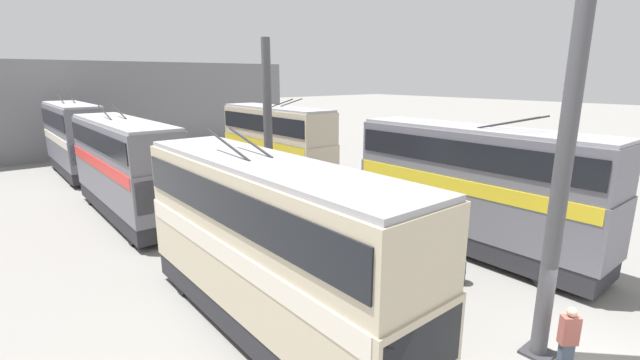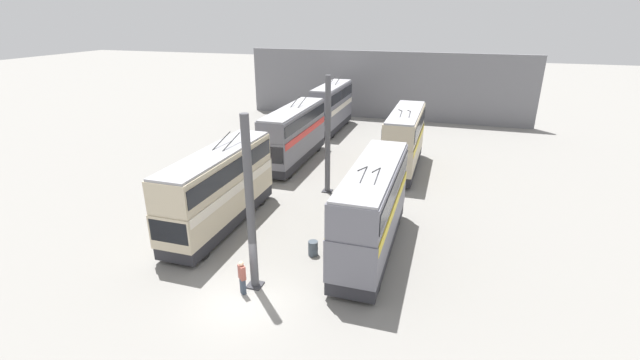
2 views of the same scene
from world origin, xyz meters
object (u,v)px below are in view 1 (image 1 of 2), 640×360
Objects in this scene: person_aisle_foreground at (568,339)px; person_by_left_row at (434,236)px; oil_drum at (457,271)px; bus_right_near at (267,239)px; bus_right_mid at (125,163)px; bus_right_far at (74,135)px; bus_left_near at (474,182)px; bus_left_far at (276,141)px.

person_aisle_foreground is 1.00× the size of person_by_left_row.
person_aisle_foreground is at bearing 153.97° from oil_drum.
person_aisle_foreground is (-6.12, -4.60, -1.87)m from bus_right_near.
bus_right_near is at bearing 75.77° from oil_drum.
bus_right_near is 13.25m from bus_right_mid.
bus_right_far reaches higher than oil_drum.
bus_right_far is 5.25× the size of person_aisle_foreground.
bus_left_near is at bearing -159.46° from bus_right_far.
bus_right_mid reaches higher than person_aisle_foreground.
person_aisle_foreground is (-20.27, 5.16, -1.99)m from bus_left_far.
person_aisle_foreground is at bearing -101.09° from person_by_left_row.
oil_drum is at bearing -104.23° from bus_right_near.
bus_left_near is 4.17m from oil_drum.
person_by_left_row is (-25.69, -7.79, -2.00)m from bus_right_far.
bus_right_mid reaches higher than person_by_left_row.
bus_left_near is at bearing 5.75° from person_by_left_row.
bus_left_far reaches higher than bus_right_mid.
bus_left_far is 21.01m from person_aisle_foreground.
oil_drum is at bearing 115.39° from bus_left_near.
bus_left_near is 0.97× the size of bus_right_mid.
bus_left_far is at bearing -84.78° from bus_right_mid.
bus_right_mid is at bearing 95.22° from bus_left_far.
bus_right_mid is at bearing 0.00° from bus_right_near.
person_aisle_foreground is at bearing 165.71° from bus_left_far.
bus_left_near is 1.08× the size of bus_left_far.
person_aisle_foreground is at bearing -171.80° from bus_right_far.
bus_right_mid is at bearing 136.80° from person_by_left_row.
bus_right_near is at bearing -180.00° from bus_right_mid.
person_by_left_row is at bearing -163.12° from bus_right_far.
bus_right_far is (26.05, 9.76, 0.02)m from bus_left_near.
bus_left_far is at bearing 24.29° from person_aisle_foreground.
person_by_left_row is at bearing -149.39° from bus_right_mid.
person_aisle_foreground is (-5.84, 5.16, -1.98)m from bus_left_near.
person_by_left_row is (0.08, -7.79, -1.87)m from bus_right_near.
bus_right_far is at bearing 123.07° from person_by_left_row.
bus_left_far is 15.18m from bus_right_far.
person_aisle_foreground is (-19.38, -4.60, -1.91)m from bus_right_mid.
bus_left_far is 1.02× the size of bus_right_far.
person_by_left_row is at bearing -89.42° from bus_right_near.
bus_left_far reaches higher than bus_left_near.
bus_left_near is at bearing -2.91° from person_aisle_foreground.
person_by_left_row is 2.08× the size of oil_drum.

